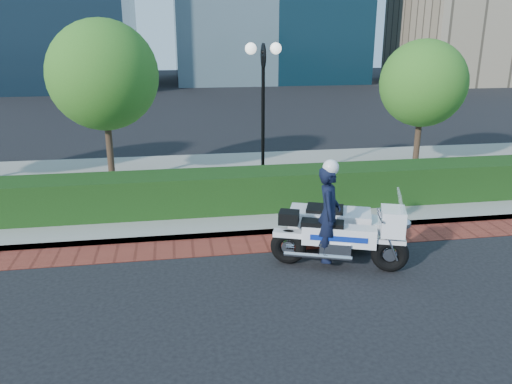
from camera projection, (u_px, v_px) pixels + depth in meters
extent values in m
plane|color=black|center=(259.00, 274.00, 9.95)|extent=(120.00, 120.00, 0.00)
cube|color=maroon|center=(248.00, 244.00, 11.36)|extent=(60.00, 1.00, 0.01)
cube|color=gray|center=(227.00, 185.00, 15.57)|extent=(60.00, 8.00, 0.15)
cube|color=black|center=(236.00, 190.00, 13.14)|extent=(18.00, 1.20, 1.00)
cylinder|color=black|center=(263.00, 184.00, 14.91)|extent=(0.30, 0.30, 0.30)
cylinder|color=black|center=(263.00, 122.00, 14.35)|extent=(0.10, 0.10, 3.70)
cylinder|color=black|center=(263.00, 56.00, 13.79)|extent=(0.04, 0.70, 0.70)
sphere|color=white|center=(251.00, 49.00, 13.67)|extent=(0.32, 0.32, 0.32)
sphere|color=white|center=(276.00, 48.00, 13.78)|extent=(0.32, 0.32, 0.32)
cylinder|color=#332319|center=(110.00, 149.00, 15.15)|extent=(0.20, 0.20, 2.17)
sphere|color=#2C6619|center=(103.00, 75.00, 14.48)|extent=(3.20, 3.20, 3.20)
cylinder|color=#332319|center=(417.00, 142.00, 16.74)|extent=(0.20, 0.20, 1.92)
sphere|color=#2C6619|center=(423.00, 83.00, 16.15)|extent=(2.80, 2.80, 2.80)
torus|color=black|center=(288.00, 247.00, 10.33)|extent=(0.78, 0.47, 0.75)
torus|color=black|center=(390.00, 254.00, 9.98)|extent=(0.78, 0.47, 0.75)
cube|color=white|center=(339.00, 235.00, 10.06)|extent=(1.51, 0.85, 0.39)
cube|color=silver|center=(335.00, 248.00, 10.15)|extent=(0.74, 0.64, 0.32)
cube|color=white|center=(393.00, 221.00, 9.76)|extent=(0.64, 0.74, 0.51)
cube|color=silver|center=(401.00, 203.00, 9.62)|extent=(0.32, 0.58, 0.45)
cube|color=black|center=(322.00, 224.00, 10.05)|extent=(0.92, 0.61, 0.11)
cube|color=black|center=(289.00, 217.00, 10.14)|extent=(0.50, 0.48, 0.25)
cube|color=white|center=(329.00, 224.00, 11.04)|extent=(1.93, 1.35, 0.63)
cube|color=black|center=(325.00, 209.00, 10.96)|extent=(0.94, 0.81, 0.09)
torus|color=black|center=(325.00, 227.00, 11.66)|extent=(0.60, 0.36, 0.57)
imported|color=black|center=(329.00, 214.00, 9.96)|extent=(0.69, 0.83, 1.96)
sphere|color=white|center=(331.00, 168.00, 9.67)|extent=(0.32, 0.32, 0.32)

